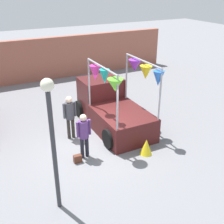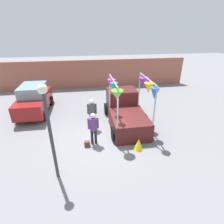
{
  "view_description": "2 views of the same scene",
  "coord_description": "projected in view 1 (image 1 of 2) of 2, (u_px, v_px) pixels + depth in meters",
  "views": [
    {
      "loc": [
        -3.48,
        -8.35,
        5.72
      ],
      "look_at": [
        0.99,
        0.39,
        1.12
      ],
      "focal_mm": 45.0,
      "sensor_mm": 36.0,
      "label": 1
    },
    {
      "loc": [
        -0.76,
        -7.7,
        5.27
      ],
      "look_at": [
        0.59,
        0.74,
        1.12
      ],
      "focal_mm": 28.0,
      "sensor_mm": 36.0,
      "label": 2
    }
  ],
  "objects": [
    {
      "name": "brick_boundary_wall",
      "position": [
        35.0,
        60.0,
        17.19
      ],
      "size": [
        18.0,
        0.36,
        2.6
      ],
      "primitive_type": "cube",
      "color": "#9E5947",
      "rests_on": "ground"
    },
    {
      "name": "person_vendor",
      "position": [
        70.0,
        113.0,
        10.82
      ],
      "size": [
        0.53,
        0.34,
        1.78
      ],
      "color": "#2D2823",
      "rests_on": "ground"
    },
    {
      "name": "ground_plane",
      "position": [
        93.0,
        148.0,
        10.6
      ],
      "size": [
        60.0,
        60.0,
        0.0
      ],
      "primitive_type": "plane",
      "color": "slate"
    },
    {
      "name": "vendor_truck",
      "position": [
        111.0,
        106.0,
        12.01
      ],
      "size": [
        2.47,
        4.14,
        2.99
      ],
      "color": "#4C1919",
      "rests_on": "ground"
    },
    {
      "name": "person_customer",
      "position": [
        84.0,
        132.0,
        9.63
      ],
      "size": [
        0.53,
        0.34,
        1.68
      ],
      "color": "black",
      "rests_on": "ground"
    },
    {
      "name": "handbag",
      "position": [
        78.0,
        159.0,
        9.7
      ],
      "size": [
        0.28,
        0.16,
        0.28
      ],
      "primitive_type": "cube",
      "color": "#592D1E",
      "rests_on": "ground"
    },
    {
      "name": "folded_kite_bundle_sunflower",
      "position": [
        146.0,
        147.0,
        10.1
      ],
      "size": [
        0.62,
        0.62,
        0.6
      ],
      "primitive_type": "cone",
      "rotation": [
        0.0,
        0.0,
        0.71
      ],
      "color": "yellow",
      "rests_on": "ground"
    },
    {
      "name": "street_lamp",
      "position": [
        52.0,
        129.0,
        6.82
      ],
      "size": [
        0.32,
        0.32,
        3.74
      ],
      "color": "#333338",
      "rests_on": "ground"
    }
  ]
}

